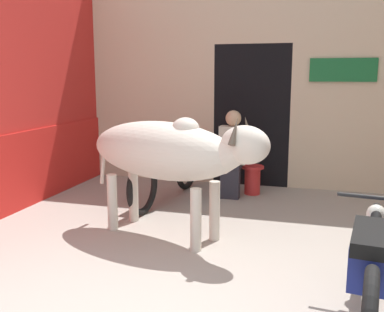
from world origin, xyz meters
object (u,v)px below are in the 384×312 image
(shopkeeper_seated, at_px, (232,151))
(plastic_stool, at_px, (252,179))
(motorcycle_far, at_px, (167,167))
(cow, at_px, (168,152))
(motorcycle_near, at_px, (373,264))

(shopkeeper_seated, bearing_deg, plastic_stool, 36.06)
(shopkeeper_seated, height_order, plastic_stool, shopkeeper_seated)
(plastic_stool, bearing_deg, shopkeeper_seated, -143.94)
(shopkeeper_seated, bearing_deg, motorcycle_far, -149.92)
(motorcycle_far, bearing_deg, shopkeeper_seated, 30.08)
(cow, xyz_separation_m, motorcycle_near, (1.87, -1.28, -0.46))
(motorcycle_near, xyz_separation_m, plastic_stool, (-1.28, 3.23, -0.23))
(motorcycle_far, height_order, plastic_stool, motorcycle_far)
(cow, bearing_deg, motorcycle_far, 110.29)
(motorcycle_near, xyz_separation_m, motorcycle_far, (-2.35, 2.57, 0.01))
(motorcycle_near, distance_m, plastic_stool, 3.48)
(shopkeeper_seated, distance_m, plastic_stool, 0.53)
(motorcycle_near, height_order, shopkeeper_seated, shopkeeper_seated)
(shopkeeper_seated, xyz_separation_m, plastic_stool, (0.26, 0.19, -0.42))
(cow, relative_size, plastic_stool, 5.20)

